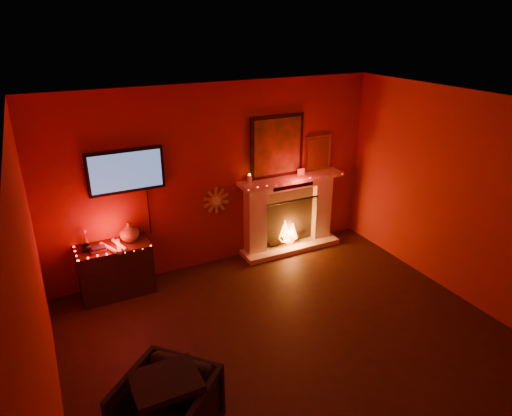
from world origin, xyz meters
The scene contains 6 objects.
room centered at (0.00, 0.00, 1.35)m, with size 5.00×5.00×5.00m.
fireplace centered at (1.14, 2.39, 0.72)m, with size 1.72×0.40×2.18m.
tv centered at (-1.30, 2.45, 1.65)m, with size 1.00×0.07×1.24m.
sunburst_clock centered at (-0.05, 2.48, 1.00)m, with size 0.40×0.03×0.40m.
console_table centered at (-1.61, 2.26, 0.39)m, with size 0.94×0.53×0.99m.
armchair centered at (-1.68, -0.38, 0.35)m, with size 0.75×0.77×0.70m, color black.
Camera 1 is at (-2.31, -3.36, 3.50)m, focal length 32.00 mm.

